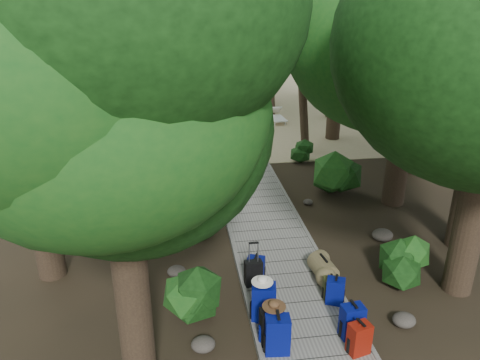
{
  "coord_description": "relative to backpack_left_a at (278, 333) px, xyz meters",
  "views": [
    {
      "loc": [
        -2.17,
        -10.34,
        5.89
      ],
      "look_at": [
        -0.53,
        1.28,
        1.0
      ],
      "focal_mm": 35.0,
      "sensor_mm": 36.0,
      "label": 1
    }
  ],
  "objects": [
    {
      "name": "ground",
      "position": [
        0.67,
        4.25,
        -0.51
      ],
      "size": [
        120.0,
        120.0,
        0.0
      ],
      "primitive_type": "plane",
      "color": "#2F2417",
      "rests_on": "ground"
    },
    {
      "name": "sand_beach",
      "position": [
        0.67,
        20.25,
        -0.5
      ],
      "size": [
        40.0,
        22.0,
        0.02
      ],
      "primitive_type": "cube",
      "color": "tan",
      "rests_on": "ground"
    },
    {
      "name": "boardwalk",
      "position": [
        0.67,
        5.25,
        -0.45
      ],
      "size": [
        2.0,
        12.0,
        0.12
      ],
      "primitive_type": "cube",
      "color": "gray",
      "rests_on": "ground"
    },
    {
      "name": "backpack_left_a",
      "position": [
        0.0,
        0.0,
        0.0
      ],
      "size": [
        0.44,
        0.33,
        0.78
      ],
      "primitive_type": null,
      "rotation": [
        0.0,
        0.0,
        -0.1
      ],
      "color": "navy",
      "rests_on": "boardwalk"
    },
    {
      "name": "backpack_left_b",
      "position": [
        -0.05,
        0.25,
        -0.03
      ],
      "size": [
        0.41,
        0.3,
        0.72
      ],
      "primitive_type": null,
      "rotation": [
        0.0,
        0.0,
        0.04
      ],
      "color": "black",
      "rests_on": "boardwalk"
    },
    {
      "name": "backpack_left_c",
      "position": [
        -0.07,
        0.87,
        0.02
      ],
      "size": [
        0.49,
        0.39,
        0.82
      ],
      "primitive_type": null,
      "rotation": [
        0.0,
        0.0,
        -0.17
      ],
      "color": "navy",
      "rests_on": "boardwalk"
    },
    {
      "name": "backpack_left_d",
      "position": [
        0.02,
        2.19,
        -0.11
      ],
      "size": [
        0.43,
        0.37,
        0.55
      ],
      "primitive_type": null,
      "rotation": [
        0.0,
        0.0,
        -0.35
      ],
      "color": "navy",
      "rests_on": "boardwalk"
    },
    {
      "name": "backpack_right_a",
      "position": [
        1.36,
        -0.21,
        -0.07
      ],
      "size": [
        0.41,
        0.33,
        0.64
      ],
      "primitive_type": null,
      "rotation": [
        0.0,
        0.0,
        0.25
      ],
      "color": "maroon",
      "rests_on": "boardwalk"
    },
    {
      "name": "backpack_right_b",
      "position": [
        1.38,
        0.19,
        -0.04
      ],
      "size": [
        0.42,
        0.32,
        0.7
      ],
      "primitive_type": null,
      "rotation": [
        0.0,
        0.0,
        0.12
      ],
      "color": "navy",
      "rests_on": "boardwalk"
    },
    {
      "name": "backpack_right_c",
      "position": [
        1.41,
        1.14,
        -0.09
      ],
      "size": [
        0.41,
        0.36,
        0.59
      ],
      "primitive_type": null,
      "rotation": [
        0.0,
        0.0,
        -0.4
      ],
      "color": "navy",
      "rests_on": "boardwalk"
    },
    {
      "name": "backpack_right_d",
      "position": [
        1.38,
        1.31,
        -0.14
      ],
      "size": [
        0.35,
        0.27,
        0.5
      ],
      "primitive_type": null,
      "rotation": [
        0.0,
        0.0,
        -0.11
      ],
      "color": "#3D3F1D",
      "rests_on": "boardwalk"
    },
    {
      "name": "duffel_right_khaki",
      "position": [
        1.43,
        2.02,
        -0.16
      ],
      "size": [
        0.53,
        0.73,
        0.45
      ],
      "primitive_type": null,
      "rotation": [
        0.0,
        0.0,
        0.13
      ],
      "color": "brown",
      "rests_on": "boardwalk"
    },
    {
      "name": "suitcase_on_boardwalk",
      "position": [
        -0.08,
        1.96,
        -0.11
      ],
      "size": [
        0.38,
        0.23,
        0.56
      ],
      "primitive_type": null,
      "rotation": [
        0.0,
        0.0,
        0.11
      ],
      "color": "black",
      "rests_on": "boardwalk"
    },
    {
      "name": "lone_suitcase_on_sand",
      "position": [
        0.89,
        12.52,
        -0.14
      ],
      "size": [
        0.46,
        0.27,
        0.71
      ],
      "primitive_type": null,
      "rotation": [
        0.0,
        0.0,
        0.04
      ],
      "color": "black",
      "rests_on": "sand_beach"
    },
    {
      "name": "hat_brown",
      "position": [
        -0.01,
        0.27,
        0.4
      ],
      "size": [
        0.41,
        0.41,
        0.12
      ],
      "primitive_type": null,
      "color": "#51351E",
      "rests_on": "backpack_left_b"
    },
    {
      "name": "hat_white",
      "position": [
        -0.11,
        0.86,
        0.5
      ],
      "size": [
        0.4,
        0.4,
        0.13
      ],
      "primitive_type": null,
      "color": "silver",
      "rests_on": "backpack_left_c"
    },
    {
      "name": "kayak",
      "position": [
        -2.04,
        14.19,
        -0.34
      ],
      "size": [
        0.71,
        3.05,
        0.3
      ],
      "primitive_type": "ellipsoid",
      "rotation": [
        0.0,
        0.0,
        -0.02
      ],
      "color": "#A41E0E",
      "rests_on": "sand_beach"
    },
    {
      "name": "sun_lounger",
      "position": [
        3.19,
        14.54,
        -0.18
      ],
      "size": [
        0.75,
        1.92,
        0.61
      ],
      "primitive_type": null,
      "rotation": [
        0.0,
        0.0,
        0.08
      ],
      "color": "silver",
      "rests_on": "sand_beach"
    },
    {
      "name": "tree_right_c",
      "position": [
        4.67,
        5.57,
        4.02
      ],
      "size": [
        5.23,
        5.23,
        9.05
      ],
      "primitive_type": null,
      "color": "black",
      "rests_on": "ground"
    },
    {
      "name": "tree_right_d",
      "position": [
        6.42,
        7.9,
        4.9
      ],
      "size": [
        5.9,
        5.9,
        10.81
      ],
      "primitive_type": null,
      "color": "black",
      "rests_on": "ground"
    },
    {
      "name": "tree_right_e",
      "position": [
        4.92,
        11.81,
        3.59
      ],
      "size": [
        4.55,
        4.55,
        8.2
      ],
      "primitive_type": null,
      "color": "black",
      "rests_on": "ground"
    },
    {
      "name": "tree_left_a",
      "position": [
        -2.28,
        -0.18,
        3.26
      ],
      "size": [
        4.52,
        4.52,
        7.54
      ],
      "primitive_type": null,
      "color": "black",
      "rests_on": "ground"
    },
    {
      "name": "tree_left_b",
      "position": [
        -4.36,
        3.13,
        3.72
      ],
      "size": [
        4.69,
        4.69,
        8.45
      ],
      "primitive_type": null,
      "color": "black",
      "rests_on": "ground"
    },
    {
      "name": "tree_left_c",
      "position": [
        -2.67,
        6.78,
        3.92
      ],
      "size": [
        5.09,
        5.09,
        8.85
      ],
      "primitive_type": null,
      "color": "black",
      "rests_on": "ground"
    },
    {
      "name": "tree_back_a",
      "position": [
        -1.09,
        19.65,
        3.52
      ],
      "size": [
        4.66,
        4.66,
        8.07
      ],
      "primitive_type": null,
      "color": "black",
      "rests_on": "ground"
    },
    {
      "name": "tree_back_b",
      "position": [
        2.86,
        19.63,
        4.5
      ],
      "size": [
        5.61,
        5.61,
        10.02
      ],
      "primitive_type": null,
      "color": "black",
      "rests_on": "ground"
    },
    {
      "name": "tree_back_c",
      "position": [
        5.99,
        19.77,
        3.84
      ],
      "size": [
        4.83,
        4.83,
        8.69
      ],
      "primitive_type": null,
      "color": "black",
      "rests_on": "ground"
    },
    {
      "name": "tree_back_d",
      "position": [
        -4.7,
        19.18,
        3.77
      ],
      "size": [
        5.13,
        5.13,
        8.56
      ],
      "primitive_type": null,
      "color": "black",
      "rests_on": "ground"
    },
    {
      "name": "palm_right_a",
      "position": [
        3.52,
        10.71,
        3.16
      ],
      "size": [
        4.3,
        4.3,
        7.33
      ],
      "primitive_type": null,
      "color": "#173D11",
      "rests_on": "ground"
    },
    {
      "name": "palm_right_b",
      "position": [
        5.83,
        15.43,
        3.85
      ],
      "size": [
        4.51,
        4.51,
        8.72
      ],
      "primitive_type": null,
      "color": "#173D11",
      "rests_on": "ground"
    },
    {
      "name": "palm_right_c",
      "position": [
        3.43,
        16.12,
        3.03
      ],
      "size": [
        4.45,
        4.45,
        7.08
      ],
      "primitive_type": null,
      "color": "#173D11",
      "rests_on": "ground"
    },
    {
      "name": "palm_left_a",
      "position": [
        -3.5,
        10.34,
        2.97
      ],
      "size": [
        4.37,
        4.37,
        6.95
      ],
      "primitive_type": null,
      "color": "#173D11",
      "rests_on": "ground"
    },
    {
      "name": "rock_left_a",
      "position": [
        -1.24,
        0.34,
        -0.39
      ],
      "size": [
        0.43,
        0.39,
        0.24
      ],
      "primitive_type": null,
      "color": "#4C473F",
      "rests_on": "ground"
    },
    {
      "name": "rock_left_b",
      "position": [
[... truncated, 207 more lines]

